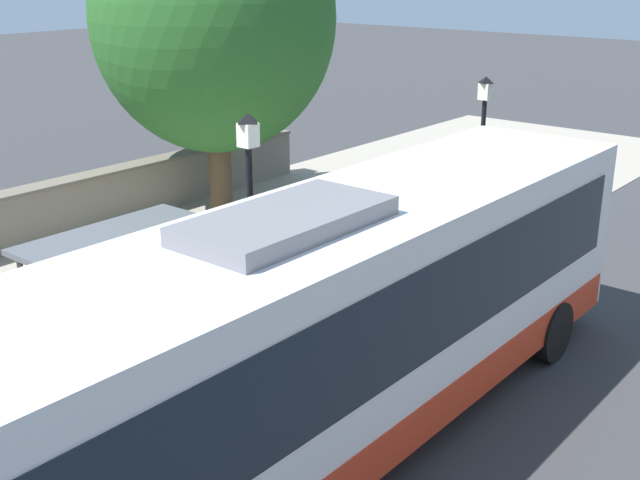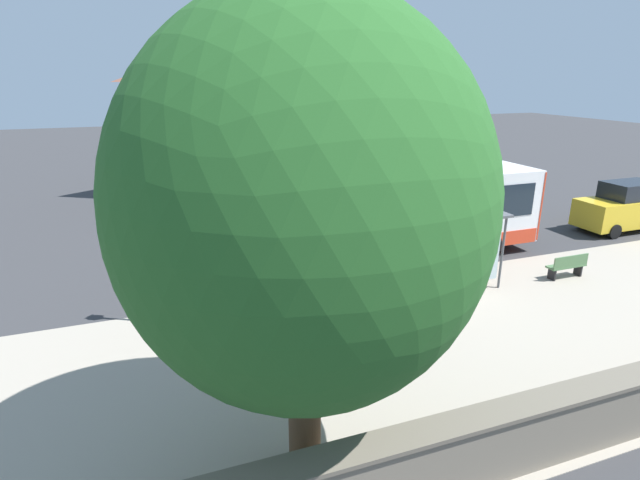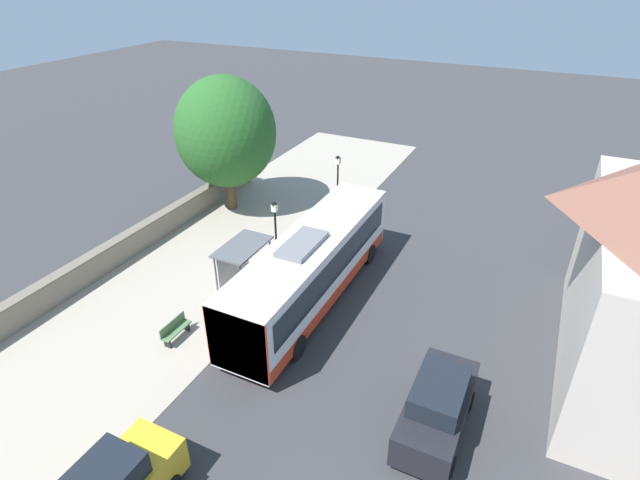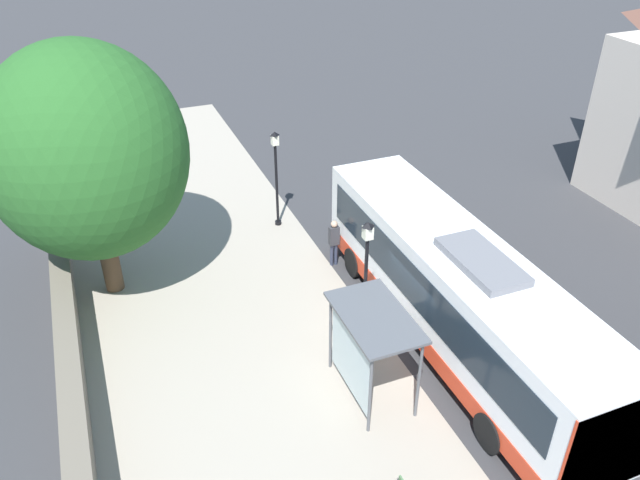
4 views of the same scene
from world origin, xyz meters
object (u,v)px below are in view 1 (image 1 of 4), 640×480
Objects in this scene: bus_shelter at (120,265)px; bus at (334,322)px; street_lamp_far at (482,147)px; pedestrian at (434,250)px; shade_tree at (214,18)px; street_lamp_near at (251,222)px.

bus is at bearing 16.09° from bus_shelter.
bus is 8.64m from street_lamp_far.
bus is 3.10× the size of street_lamp_far.
pedestrian is (-1.57, 4.95, -0.78)m from bus.
shade_tree is (-7.19, 1.40, 3.79)m from pedestrian.
street_lamp_near is at bearing 66.94° from bus_shelter.
shade_tree is at bearing 127.80° from bus_shelter.
street_lamp_near reaches higher than bus.
pedestrian is at bearing 75.05° from bus_shelter.
pedestrian is 0.43× the size of street_lamp_near.
bus_shelter is 9.58m from shade_tree.
street_lamp_far reaches higher than bus.
bus is 5.25m from pedestrian.
pedestrian is 3.65m from street_lamp_far.
bus is 2.90× the size of street_lamp_near.
street_lamp_far is (-2.48, 8.26, 0.46)m from bus.
bus is 1.46× the size of shade_tree.
pedestrian is 8.25m from shade_tree.
shade_tree reaches higher than street_lamp_near.
shade_tree reaches higher than bus_shelter.
shade_tree is (-5.63, 7.25, 2.74)m from bus_shelter.
bus_shelter is 2.02m from street_lamp_near.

